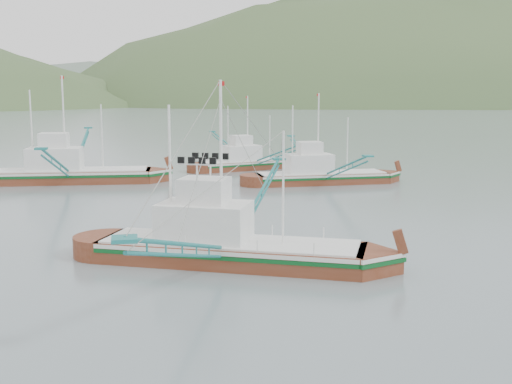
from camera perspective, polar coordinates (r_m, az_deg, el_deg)
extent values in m
plane|color=slate|center=(33.50, 1.97, -7.01)|extent=(1200.00, 1200.00, 0.00)
cube|color=#612914|center=(34.86, -2.29, -6.04)|extent=(14.70, 9.45, 1.92)
cube|color=silver|center=(34.66, -2.29, -4.74)|extent=(14.47, 9.40, 0.21)
cube|color=#0A4C1C|center=(34.72, -2.29, -5.12)|extent=(14.48, 9.41, 0.21)
cube|color=silver|center=(34.61, -2.30, -4.43)|extent=(13.96, 8.97, 0.12)
cube|color=silver|center=(34.80, -4.59, -2.67)|extent=(5.64, 4.78, 2.11)
cube|color=silver|center=(34.50, -4.63, 0.14)|extent=(3.15, 2.95, 1.34)
cylinder|color=white|center=(34.01, -3.12, 2.64)|extent=(0.15, 0.15, 8.64)
cylinder|color=white|center=(35.01, -7.64, 1.69)|extent=(0.13, 0.13, 7.34)
cylinder|color=white|center=(33.39, 2.43, 0.28)|extent=(0.12, 0.12, 6.05)
cube|color=#612914|center=(76.10, -0.46, 2.18)|extent=(13.10, 6.76, 1.69)
cube|color=silver|center=(76.02, -0.46, 2.72)|extent=(12.88, 6.75, 0.19)
cube|color=#0A4C1C|center=(76.04, -0.46, 2.56)|extent=(12.88, 6.77, 0.19)
cube|color=silver|center=(76.00, -0.46, 2.85)|extent=(12.45, 6.42, 0.10)
cube|color=silver|center=(75.35, -1.32, 3.47)|extent=(4.80, 3.77, 1.86)
cube|color=silver|center=(75.22, -1.33, 4.62)|extent=(2.62, 2.39, 1.18)
cylinder|color=white|center=(75.50, -0.75, 5.67)|extent=(0.14, 0.14, 7.60)
cylinder|color=white|center=(74.45, -2.50, 5.17)|extent=(0.12, 0.12, 6.46)
cylinder|color=white|center=(76.93, 1.23, 4.88)|extent=(0.10, 0.10, 5.32)
cube|color=#612914|center=(67.55, -16.05, 0.99)|extent=(15.98, 5.21, 2.10)
cube|color=silver|center=(67.44, -16.08, 1.74)|extent=(15.67, 5.27, 0.23)
cube|color=#0A4C1C|center=(67.47, -16.07, 1.52)|extent=(15.67, 5.29, 0.23)
cube|color=silver|center=(67.41, -16.09, 1.92)|extent=(15.18, 4.95, 0.13)
cube|color=silver|center=(67.55, -17.45, 2.81)|extent=(5.45, 3.69, 2.31)
cube|color=silver|center=(67.39, -17.52, 4.41)|extent=(2.87, 2.48, 1.47)
cylinder|color=white|center=(67.11, -16.71, 5.86)|extent=(0.17, 0.17, 9.44)
cylinder|color=white|center=(67.73, -19.32, 5.16)|extent=(0.15, 0.15, 8.03)
cylinder|color=white|center=(66.69, -13.53, 4.76)|extent=(0.13, 0.13, 6.61)
cube|color=#612914|center=(64.63, 5.86, 0.92)|extent=(13.26, 3.78, 1.76)
cube|color=silver|center=(64.53, 5.87, 1.57)|extent=(12.99, 3.85, 0.19)
cube|color=#0A4C1C|center=(64.56, 5.87, 1.38)|extent=(13.00, 3.86, 0.19)
cube|color=silver|center=(64.50, 5.88, 1.73)|extent=(12.59, 3.59, 0.11)
cube|color=silver|center=(64.00, 4.76, 2.52)|extent=(4.45, 2.90, 1.93)
cube|color=silver|center=(63.84, 4.78, 3.93)|extent=(2.32, 1.98, 1.23)
cylinder|color=white|center=(63.99, 5.56, 5.20)|extent=(0.14, 0.14, 7.91)
cylinder|color=white|center=(63.29, 3.26, 4.64)|extent=(0.12, 0.12, 6.73)
cylinder|color=white|center=(65.08, 8.13, 4.16)|extent=(0.11, 0.11, 5.54)
ellipsoid|color=#3D562C|center=(523.53, 17.36, 7.62)|extent=(684.00, 432.00, 306.00)
ellipsoid|color=slate|center=(592.61, -7.46, 8.07)|extent=(960.00, 400.00, 240.00)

